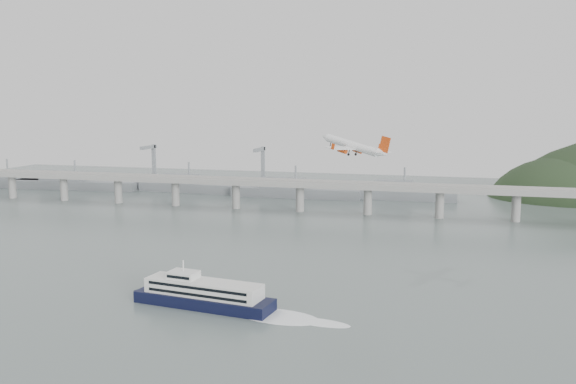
% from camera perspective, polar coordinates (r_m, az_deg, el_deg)
% --- Properties ---
extents(ground, '(900.00, 900.00, 0.00)m').
position_cam_1_polar(ground, '(255.03, -3.27, -9.77)').
color(ground, '#576462').
rests_on(ground, ground).
extents(bridge, '(800.00, 22.00, 23.90)m').
position_cam_1_polar(bridge, '(441.27, 4.77, 0.27)').
color(bridge, gray).
rests_on(bridge, ground).
extents(distant_fleet, '(453.00, 60.90, 40.00)m').
position_cam_1_polar(distant_fleet, '(551.66, -9.94, 0.59)').
color(distant_fleet, slate).
rests_on(distant_fleet, ground).
extents(ferry, '(93.58, 24.59, 17.67)m').
position_cam_1_polar(ferry, '(244.49, -7.89, -9.46)').
color(ferry, black).
rests_on(ferry, ground).
extents(airliner, '(39.50, 37.42, 11.88)m').
position_cam_1_polar(airliner, '(308.33, 6.17, 4.29)').
color(airliner, white).
rests_on(airliner, ground).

